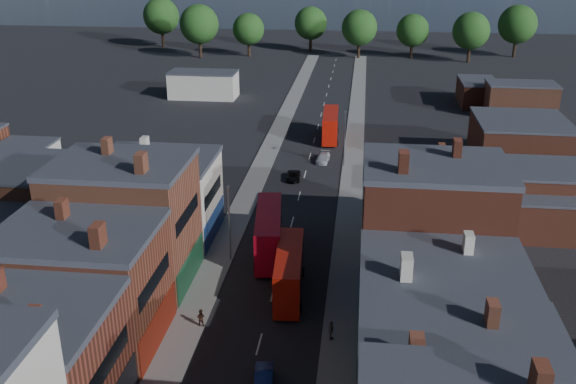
% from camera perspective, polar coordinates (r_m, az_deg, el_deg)
% --- Properties ---
extents(pavement_west, '(3.00, 200.00, 0.12)m').
position_cam_1_polar(pavement_west, '(84.27, -3.26, 0.38)').
color(pavement_west, gray).
rests_on(pavement_west, ground).
extents(pavement_east, '(3.00, 200.00, 0.12)m').
position_cam_1_polar(pavement_east, '(83.11, 5.60, -0.01)').
color(pavement_east, gray).
rests_on(pavement_east, ground).
extents(lamp_post_2, '(0.25, 0.70, 8.12)m').
position_cam_1_polar(lamp_post_2, '(64.16, -5.25, -2.33)').
color(lamp_post_2, slate).
rests_on(lamp_post_2, ground).
extents(lamp_post_3, '(0.25, 0.70, 8.12)m').
position_cam_1_polar(lamp_post_3, '(91.04, 5.06, 5.08)').
color(lamp_post_3, slate).
rests_on(lamp_post_3, ground).
extents(bus_0, '(3.77, 11.22, 4.75)m').
position_cam_1_polar(bus_0, '(65.96, -1.73, -3.59)').
color(bus_0, red).
rests_on(bus_0, ground).
extents(bus_1, '(3.05, 10.25, 4.37)m').
position_cam_1_polar(bus_1, '(59.07, 0.10, -7.04)').
color(bus_1, '#B9180A').
rests_on(bus_1, ground).
extents(bus_2, '(2.87, 10.41, 4.47)m').
position_cam_1_polar(bus_2, '(104.26, 3.80, 5.98)').
color(bus_2, '#B91408').
rests_on(bus_2, ground).
extents(car_1, '(1.78, 4.00, 1.28)m').
position_cam_1_polar(car_1, '(48.95, -2.17, -16.38)').
color(car_1, navy).
rests_on(car_1, ground).
extents(car_2, '(1.96, 3.94, 1.07)m').
position_cam_1_polar(car_2, '(86.90, 0.49, 1.43)').
color(car_2, black).
rests_on(car_2, ground).
extents(car_3, '(2.10, 4.29, 1.20)m').
position_cam_1_polar(car_3, '(94.00, 3.15, 3.05)').
color(car_3, silver).
rests_on(car_3, ground).
extents(ped_1, '(0.79, 0.48, 1.54)m').
position_cam_1_polar(ped_1, '(55.69, -7.77, -10.99)').
color(ped_1, '#382016').
rests_on(ped_1, pavement_west).
extents(ped_3, '(0.48, 1.00, 1.68)m').
position_cam_1_polar(ped_3, '(53.62, 3.85, -12.16)').
color(ped_3, '#5A544D').
rests_on(ped_3, pavement_east).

